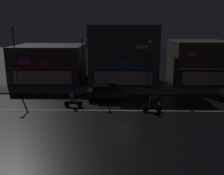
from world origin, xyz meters
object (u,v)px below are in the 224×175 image
(streetlamp_west, at_px, (14,53))
(streetlamp_mid, at_px, (82,59))
(parked_car_near_kerb, at_px, (106,92))
(motorcycle_lead, at_px, (152,106))
(traffic_cone, at_px, (155,95))
(streetlamp_east, at_px, (149,60))
(motorcycle_following, at_px, (73,101))
(pedestrian_on_sidewalk, at_px, (75,83))

(streetlamp_west, relative_size, streetlamp_mid, 1.18)
(parked_car_near_kerb, bearing_deg, streetlamp_west, -18.38)
(streetlamp_west, height_order, streetlamp_mid, streetlamp_west)
(parked_car_near_kerb, bearing_deg, motorcycle_lead, 138.53)
(motorcycle_lead, bearing_deg, traffic_cone, -97.80)
(streetlamp_east, distance_m, traffic_cone, 4.79)
(streetlamp_west, xyz_separation_m, streetlamp_mid, (8.56, 0.01, -0.64))
(parked_car_near_kerb, distance_m, motorcycle_following, 4.29)
(streetlamp_west, distance_m, pedestrian_on_sidewalk, 8.41)
(streetlamp_mid, xyz_separation_m, pedestrian_on_sidewalk, (-1.00, -0.29, -3.05))
(motorcycle_lead, bearing_deg, parked_car_near_kerb, -37.50)
(motorcycle_lead, xyz_separation_m, traffic_cone, (1.02, 4.90, -0.36))
(streetlamp_mid, distance_m, pedestrian_on_sidewalk, 3.22)
(motorcycle_following, relative_size, traffic_cone, 3.45)
(streetlamp_west, xyz_separation_m, pedestrian_on_sidewalk, (7.55, -0.27, -3.69))
(parked_car_near_kerb, bearing_deg, streetlamp_mid, -51.16)
(streetlamp_east, xyz_separation_m, traffic_cone, (0.48, -3.11, -3.61))
(streetlamp_west, bearing_deg, pedestrian_on_sidewalk, -2.08)
(streetlamp_mid, relative_size, pedestrian_on_sidewalk, 3.41)
(streetlamp_west, distance_m, traffic_cone, 18.16)
(parked_car_near_kerb, xyz_separation_m, traffic_cone, (5.64, 0.82, -0.59))
(streetlamp_mid, bearing_deg, motorcycle_lead, -45.82)
(streetlamp_mid, height_order, streetlamp_east, streetlamp_mid)
(parked_car_near_kerb, relative_size, motorcycle_following, 2.26)
(streetlamp_west, height_order, motorcycle_lead, streetlamp_west)
(parked_car_near_kerb, height_order, motorcycle_following, parked_car_near_kerb)
(pedestrian_on_sidewalk, relative_size, motorcycle_lead, 1.03)
(streetlamp_east, height_order, pedestrian_on_sidewalk, streetlamp_east)
(streetlamp_east, bearing_deg, traffic_cone, -81.30)
(pedestrian_on_sidewalk, bearing_deg, motorcycle_lead, -94.79)
(streetlamp_mid, bearing_deg, parked_car_near_kerb, -51.16)
(traffic_cone, bearing_deg, motorcycle_following, -158.27)
(pedestrian_on_sidewalk, bearing_deg, parked_car_near_kerb, -94.58)
(motorcycle_following, distance_m, traffic_cone, 9.62)
(streetlamp_mid, height_order, motorcycle_following, streetlamp_mid)
(streetlamp_east, xyz_separation_m, motorcycle_following, (-8.45, -6.67, -3.25))
(streetlamp_east, bearing_deg, motorcycle_following, -141.73)
(streetlamp_mid, xyz_separation_m, parked_car_near_kerb, (3.14, -3.90, -3.23))
(streetlamp_west, bearing_deg, traffic_cone, -10.02)
(streetlamp_west, height_order, streetlamp_east, streetlamp_west)
(streetlamp_mid, bearing_deg, motorcycle_following, -91.30)
(streetlamp_east, height_order, motorcycle_following, streetlamp_east)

